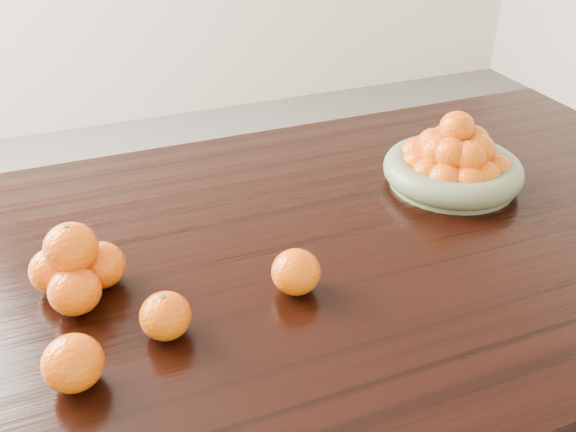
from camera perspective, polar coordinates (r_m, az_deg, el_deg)
name	(u,v)px	position (r m, az deg, el deg)	size (l,w,h in m)	color
dining_table	(263,293)	(1.19, -2.21, -6.88)	(2.00, 1.00, 0.75)	black
fruit_bowl	(454,163)	(1.38, 14.52, 4.58)	(0.29, 0.29, 0.16)	#6B7354
orange_pyramid	(75,268)	(1.07, -18.38, -4.40)	(0.15, 0.15, 0.13)	#E26006
loose_orange_0	(166,316)	(0.96, -10.83, -8.71)	(0.08, 0.08, 0.07)	#E26006
loose_orange_1	(73,363)	(0.92, -18.56, -12.29)	(0.08, 0.08, 0.08)	#E26006
loose_orange_2	(296,272)	(1.03, 0.71, -4.99)	(0.08, 0.08, 0.07)	#E26006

